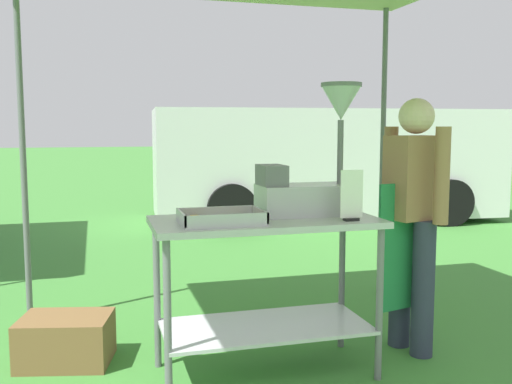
% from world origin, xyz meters
% --- Properties ---
extents(ground_plane, '(70.00, 70.00, 0.00)m').
position_xyz_m(ground_plane, '(0.00, 6.00, 0.00)').
color(ground_plane, '#3D7F33').
extents(donut_cart, '(1.29, 0.62, 0.91)m').
position_xyz_m(donut_cart, '(-0.11, 1.27, 0.67)').
color(donut_cart, '#B7B7BC').
rests_on(donut_cart, ground).
extents(donut_tray, '(0.45, 0.31, 0.07)m').
position_xyz_m(donut_tray, '(-0.39, 1.18, 0.94)').
color(donut_tray, '#B7B7BC').
rests_on(donut_tray, donut_cart).
extents(donut_fryer, '(0.62, 0.28, 0.78)m').
position_xyz_m(donut_fryer, '(0.21, 1.36, 1.17)').
color(donut_fryer, '#B7B7BC').
rests_on(donut_fryer, donut_cart).
extents(menu_sign, '(0.13, 0.05, 0.28)m').
position_xyz_m(menu_sign, '(0.33, 1.08, 1.04)').
color(menu_sign, black).
rests_on(menu_sign, donut_cart).
extents(vendor, '(0.47, 0.54, 1.61)m').
position_xyz_m(vendor, '(0.88, 1.35, 0.90)').
color(vendor, '#2D3347').
rests_on(vendor, ground).
extents(supply_crate, '(0.60, 0.49, 0.29)m').
position_xyz_m(supply_crate, '(-1.24, 1.73, 0.14)').
color(supply_crate, brown).
rests_on(supply_crate, ground).
extents(van_white, '(5.30, 2.37, 1.69)m').
position_xyz_m(van_white, '(2.40, 6.48, 0.88)').
color(van_white, white).
rests_on(van_white, ground).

